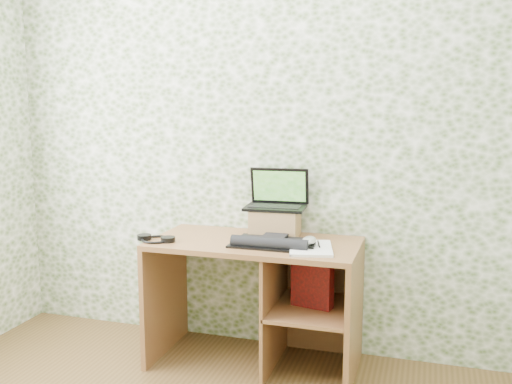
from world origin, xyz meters
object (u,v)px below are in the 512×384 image
(desk, at_px, (269,285))
(riser, at_px, (275,223))
(keyboard, at_px, (272,242))
(notepad, at_px, (311,248))
(laptop, at_px, (277,199))

(desk, distance_m, riser, 0.37)
(keyboard, distance_m, notepad, 0.22)
(riser, height_order, notepad, riser)
(desk, distance_m, notepad, 0.40)
(laptop, height_order, notepad, laptop)
(riser, distance_m, laptop, 0.14)
(keyboard, xyz_separation_m, notepad, (0.22, -0.00, -0.02))
(laptop, bearing_deg, notepad, -49.73)
(notepad, bearing_deg, keyboard, 166.10)
(laptop, xyz_separation_m, notepad, (0.27, -0.27, -0.22))
(riser, xyz_separation_m, laptop, (0.00, 0.04, 0.14))
(desk, xyz_separation_m, notepad, (0.27, -0.12, 0.28))
(desk, height_order, notepad, notepad)
(riser, height_order, laptop, laptop)
(desk, relative_size, riser, 4.30)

